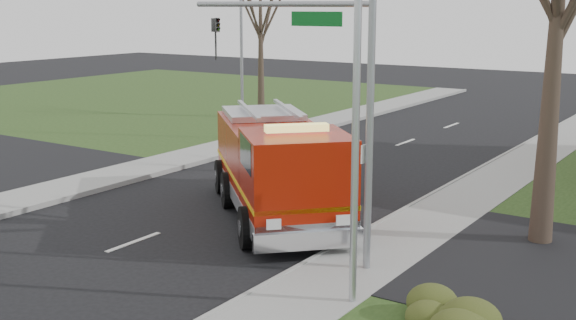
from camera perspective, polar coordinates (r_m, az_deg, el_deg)
The scene contains 8 objects.
ground at distance 20.68m, azimuth -12.11°, elevation -6.39°, with size 120.00×120.00×0.00m, color black.
sidewalk_right at distance 17.00m, azimuth 2.91°, elevation -9.99°, with size 2.40×80.00×0.15m, color gray.
hedge_corner at distance 14.82m, azimuth 10.43°, elevation -11.50°, with size 2.80×2.00×0.90m, color #2C3A15.
bare_tree_left at distance 41.39m, azimuth -2.19°, elevation 10.86°, with size 4.50×4.50×9.00m.
traffic_signal_mast at distance 17.63m, azimuth 2.81°, elevation 6.38°, with size 5.29×0.18×6.80m.
streetlight_pole at distance 14.97m, azimuth 5.21°, elevation 4.72°, with size 1.48×0.16×8.40m.
utility_pole_far at distance 34.78m, azimuth -3.67°, elevation 7.20°, with size 0.14×0.14×7.00m, color gray.
fire_engine at distance 22.16m, azimuth -0.77°, elevation -0.78°, with size 7.90×7.86×3.36m.
Camera 1 is at (14.21, -13.56, 6.47)m, focal length 45.00 mm.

